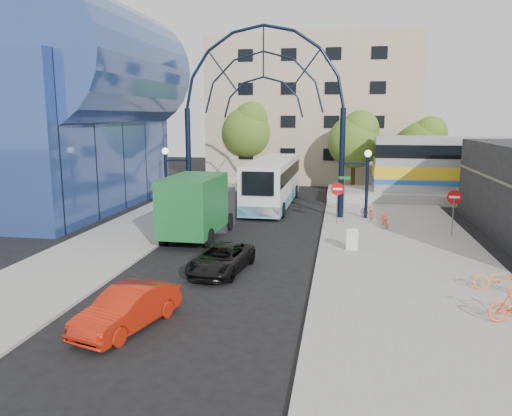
% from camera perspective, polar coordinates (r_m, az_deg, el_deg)
% --- Properties ---
extents(ground, '(120.00, 120.00, 0.00)m').
position_cam_1_polar(ground, '(19.55, -5.65, -8.96)').
color(ground, black).
rests_on(ground, ground).
extents(sidewalk_east, '(8.00, 56.00, 0.12)m').
position_cam_1_polar(sidewalk_east, '(22.89, 17.02, -6.31)').
color(sidewalk_east, gray).
rests_on(sidewalk_east, ground).
extents(plaza_west, '(5.00, 50.00, 0.12)m').
position_cam_1_polar(plaza_west, '(27.15, -15.62, -3.62)').
color(plaza_west, gray).
rests_on(plaza_west, ground).
extents(gateway_arch, '(13.64, 0.44, 12.10)m').
position_cam_1_polar(gateway_arch, '(32.22, 0.84, 14.13)').
color(gateway_arch, black).
rests_on(gateway_arch, ground).
extents(stop_sign, '(0.80, 0.07, 2.50)m').
position_cam_1_polar(stop_sign, '(30.10, 9.29, 1.73)').
color(stop_sign, slate).
rests_on(stop_sign, sidewalk_east).
extents(do_not_enter_sign, '(0.76, 0.07, 2.48)m').
position_cam_1_polar(do_not_enter_sign, '(28.76, 21.69, 0.69)').
color(do_not_enter_sign, slate).
rests_on(do_not_enter_sign, sidewalk_east).
extents(street_name_sign, '(0.70, 0.70, 2.80)m').
position_cam_1_polar(street_name_sign, '(30.67, 10.05, 2.13)').
color(street_name_sign, slate).
rests_on(street_name_sign, sidewalk_east).
extents(sandwich_board, '(0.55, 0.61, 0.99)m').
position_cam_1_polar(sandwich_board, '(24.43, 10.94, -3.33)').
color(sandwich_board, white).
rests_on(sandwich_board, sidewalk_east).
extents(transit_hall, '(16.50, 18.00, 14.50)m').
position_cam_1_polar(transit_hall, '(38.53, -22.39, 9.99)').
color(transit_hall, '#2C4688').
rests_on(transit_hall, ground).
extents(apartment_block, '(20.00, 12.10, 14.00)m').
position_cam_1_polar(apartment_block, '(52.82, 6.61, 10.93)').
color(apartment_block, tan).
rests_on(apartment_block, ground).
extents(tree_north_a, '(4.48, 4.48, 7.00)m').
position_cam_1_polar(tree_north_a, '(43.75, 11.32, 7.78)').
color(tree_north_a, '#382314').
rests_on(tree_north_a, ground).
extents(tree_north_b, '(5.12, 5.12, 8.00)m').
position_cam_1_polar(tree_north_b, '(48.52, -0.81, 9.00)').
color(tree_north_b, '#382314').
rests_on(tree_north_b, ground).
extents(tree_north_c, '(4.16, 4.16, 6.50)m').
position_cam_1_polar(tree_north_c, '(46.30, 18.74, 7.16)').
color(tree_north_c, '#382314').
rests_on(tree_north_c, ground).
extents(city_bus, '(3.00, 12.32, 3.37)m').
position_cam_1_polar(city_bus, '(36.70, 1.91, 3.04)').
color(city_bus, silver).
rests_on(city_bus, ground).
extents(green_truck, '(2.77, 6.85, 3.43)m').
position_cam_1_polar(green_truck, '(27.07, -6.55, 0.23)').
color(green_truck, black).
rests_on(green_truck, ground).
extents(black_suv, '(2.44, 4.36, 1.15)m').
position_cam_1_polar(black_suv, '(21.11, -3.99, -5.81)').
color(black_suv, black).
rests_on(black_suv, ground).
extents(red_sedan, '(2.40, 4.16, 1.30)m').
position_cam_1_polar(red_sedan, '(16.16, -14.47, -11.04)').
color(red_sedan, '#AB1C0A').
rests_on(red_sedan, ground).
extents(bike_near_a, '(0.77, 1.80, 0.92)m').
position_cam_1_polar(bike_near_a, '(30.06, 14.58, -1.22)').
color(bike_near_a, '#F74C31').
rests_on(bike_near_a, sidewalk_east).
extents(bike_near_b, '(1.10, 1.47, 0.88)m').
position_cam_1_polar(bike_near_b, '(32.36, 12.61, -0.36)').
color(bike_near_b, red).
rests_on(bike_near_b, sidewalk_east).
extents(bike_far_a, '(1.80, 0.97, 0.90)m').
position_cam_1_polar(bike_far_a, '(20.51, 25.95, -7.38)').
color(bike_far_a, orange).
rests_on(bike_far_a, sidewalk_east).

